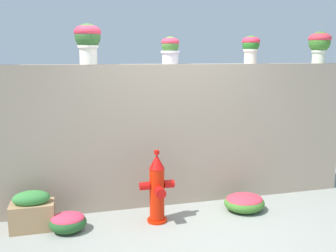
{
  "coord_description": "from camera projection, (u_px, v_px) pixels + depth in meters",
  "views": [
    {
      "loc": [
        -1.35,
        -3.75,
        2.02
      ],
      "look_at": [
        -0.11,
        0.95,
        1.12
      ],
      "focal_mm": 40.36,
      "sensor_mm": 36.0,
      "label": 1
    }
  ],
  "objects": [
    {
      "name": "planter_box",
      "position": [
        32.0,
        211.0,
        4.44
      ],
      "size": [
        0.5,
        0.3,
        0.48
      ],
      "color": "#A27D55",
      "rests_on": "ground"
    },
    {
      "name": "flower_bush_right",
      "position": [
        68.0,
        222.0,
        4.41
      ],
      "size": [
        0.43,
        0.39,
        0.23
      ],
      "color": "#255727",
      "rests_on": "ground"
    },
    {
      "name": "potted_plant_1",
      "position": [
        88.0,
        39.0,
        4.65
      ],
      "size": [
        0.33,
        0.33,
        0.5
      ],
      "color": "silver",
      "rests_on": "stone_wall"
    },
    {
      "name": "potted_plant_3",
      "position": [
        251.0,
        46.0,
        5.27
      ],
      "size": [
        0.25,
        0.25,
        0.39
      ],
      "color": "beige",
      "rests_on": "stone_wall"
    },
    {
      "name": "potted_plant_2",
      "position": [
        170.0,
        48.0,
        4.95
      ],
      "size": [
        0.25,
        0.25,
        0.36
      ],
      "color": "silver",
      "rests_on": "stone_wall"
    },
    {
      "name": "stone_wall",
      "position": [
        172.0,
        135.0,
        5.19
      ],
      "size": [
        5.17,
        0.29,
        1.92
      ],
      "primitive_type": "cube",
      "color": "gray",
      "rests_on": "ground"
    },
    {
      "name": "ground_plane",
      "position": [
        199.0,
        238.0,
        4.26
      ],
      "size": [
        24.0,
        24.0,
        0.0
      ],
      "primitive_type": "plane",
      "color": "gray"
    },
    {
      "name": "fire_hydrant",
      "position": [
        157.0,
        189.0,
        4.61
      ],
      "size": [
        0.43,
        0.35,
        0.91
      ],
      "color": "red",
      "rests_on": "ground"
    },
    {
      "name": "flower_bush_left",
      "position": [
        244.0,
        202.0,
        5.01
      ],
      "size": [
        0.54,
        0.49,
        0.23
      ],
      "color": "#40762B",
      "rests_on": "ground"
    },
    {
      "name": "potted_plant_4",
      "position": [
        320.0,
        43.0,
        5.5
      ],
      "size": [
        0.32,
        0.32,
        0.46
      ],
      "color": "beige",
      "rests_on": "stone_wall"
    }
  ]
}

